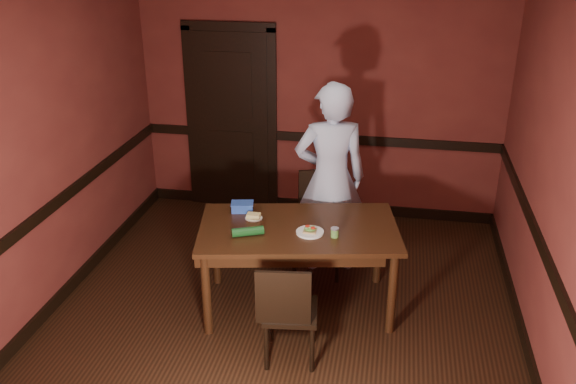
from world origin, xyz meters
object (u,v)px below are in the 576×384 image
(chair_near, at_px, (291,309))
(cheese_saucer, at_px, (254,217))
(chair_far, at_px, (312,226))
(sandwich_plate, at_px, (310,231))
(dining_table, at_px, (298,267))
(sauce_jar, at_px, (335,232))
(person, at_px, (330,179))
(food_tub, at_px, (242,207))

(chair_near, height_order, cheese_saucer, chair_near)
(chair_far, bearing_deg, chair_near, -108.22)
(sandwich_plate, bearing_deg, dining_table, 139.09)
(chair_near, xyz_separation_m, sauce_jar, (0.26, 0.57, 0.39))
(chair_near, bearing_deg, sauce_jar, -121.56)
(person, relative_size, cheese_saucer, 12.25)
(sauce_jar, bearing_deg, dining_table, 158.44)
(chair_near, xyz_separation_m, person, (0.12, 1.44, 0.49))
(dining_table, distance_m, chair_near, 0.70)
(chair_far, distance_m, sauce_jar, 0.81)
(food_tub, bearing_deg, person, 25.58)
(cheese_saucer, bearing_deg, dining_table, -11.09)
(sauce_jar, relative_size, food_tub, 0.37)
(person, distance_m, sandwich_plate, 0.85)
(chair_far, height_order, person, person)
(sandwich_plate, bearing_deg, chair_far, 96.41)
(cheese_saucer, bearing_deg, sandwich_plate, -18.73)
(cheese_saucer, relative_size, food_tub, 0.70)
(sauce_jar, bearing_deg, chair_far, 112.13)
(chair_near, bearing_deg, food_tub, -63.59)
(chair_near, relative_size, person, 0.47)
(chair_near, bearing_deg, dining_table, -92.29)
(dining_table, bearing_deg, cheese_saucer, 158.03)
(dining_table, relative_size, person, 0.90)
(person, bearing_deg, chair_far, 36.29)
(sandwich_plate, xyz_separation_m, cheese_saucer, (-0.52, 0.17, 0.00))
(dining_table, xyz_separation_m, sauce_jar, (0.32, -0.13, 0.43))
(dining_table, distance_m, sauce_jar, 0.55)
(person, height_order, sandwich_plate, person)
(chair_far, distance_m, chair_near, 1.26)
(dining_table, distance_m, chair_far, 0.58)
(sandwich_plate, xyz_separation_m, sauce_jar, (0.21, -0.03, 0.02))
(chair_far, bearing_deg, food_tub, -167.29)
(chair_far, bearing_deg, person, 32.09)
(sandwich_plate, relative_size, cheese_saucer, 1.52)
(chair_far, relative_size, person, 0.54)
(dining_table, height_order, chair_far, chair_far)
(sandwich_plate, height_order, sauce_jar, sauce_jar)
(dining_table, relative_size, sauce_jar, 20.93)
(dining_table, relative_size, chair_far, 1.65)
(person, height_order, food_tub, person)
(dining_table, height_order, person, person)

